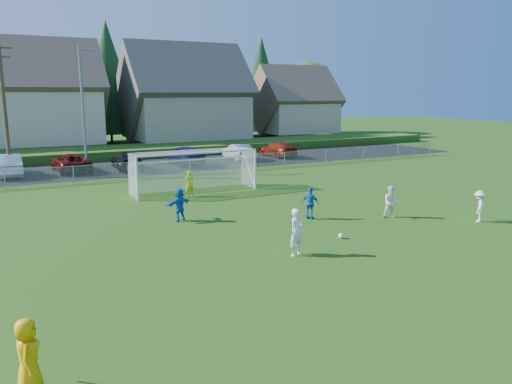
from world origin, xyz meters
TOP-DOWN VIEW (x-y plane):
  - ground at (0.00, 0.00)m, footprint 160.00×160.00m
  - asphalt_lot at (0.00, 27.50)m, footprint 60.00×60.00m
  - grass_embankment at (0.00, 35.00)m, footprint 70.00×6.00m
  - soccer_ball at (1.82, 3.99)m, footprint 0.22×0.22m
  - referee at (-10.22, -1.64)m, footprint 0.62×0.83m
  - player_white_a at (-0.94, 3.06)m, footprint 0.74×0.60m
  - player_white_b at (6.00, 5.63)m, footprint 0.94×0.89m
  - player_white_c at (9.09, 3.20)m, footprint 1.08×0.99m
  - player_blue_a at (2.50, 7.26)m, footprint 0.80×0.93m
  - player_blue_b at (-3.07, 9.79)m, footprint 1.50×0.98m
  - goalkeeper at (-0.75, 14.71)m, footprint 0.56×0.38m
  - car_b at (-9.64, 27.40)m, footprint 1.77×4.84m
  - car_c at (-5.39, 27.51)m, footprint 2.55×5.02m
  - car_d at (-1.36, 26.63)m, footprint 2.15×4.75m
  - car_e at (3.29, 26.53)m, footprint 2.11×4.85m
  - car_f at (8.61, 27.60)m, footprint 1.66×4.22m
  - car_g at (12.73, 27.78)m, footprint 2.02×4.70m
  - soccer_goal at (0.00, 16.05)m, footprint 7.42×1.90m
  - chainlink_fence at (0.00, 22.00)m, footprint 52.06×0.06m
  - streetlight at (-4.45, 26.00)m, footprint 1.38×0.18m
  - utility_pole at (-9.50, 27.00)m, footprint 1.60×0.26m
  - houses_row at (1.97, 42.46)m, footprint 53.90×11.45m
  - tree_row at (1.04, 48.74)m, footprint 65.98×12.36m

SIDE VIEW (x-z plane):
  - ground at x=0.00m, z-range 0.00..0.00m
  - asphalt_lot at x=0.00m, z-range 0.01..0.01m
  - soccer_ball at x=1.82m, z-range 0.00..0.22m
  - grass_embankment at x=0.00m, z-range 0.00..0.80m
  - chainlink_fence at x=0.00m, z-range 0.03..1.23m
  - car_g at x=12.73m, z-range 0.00..1.35m
  - car_d at x=-1.36m, z-range 0.00..1.35m
  - car_c at x=-5.39m, z-range 0.00..1.36m
  - car_f at x=8.61m, z-range 0.00..1.37m
  - player_white_c at x=9.09m, z-range 0.00..1.46m
  - player_blue_a at x=2.50m, z-range 0.00..1.49m
  - goalkeeper at x=-0.75m, z-range 0.00..1.51m
  - player_white_b at x=6.00m, z-range 0.00..1.53m
  - player_blue_b at x=-3.07m, z-range 0.00..1.55m
  - referee at x=-10.22m, z-range 0.00..1.55m
  - car_b at x=-9.64m, z-range 0.00..1.59m
  - car_e at x=3.29m, z-range 0.00..1.63m
  - player_white_a at x=-0.94m, z-range 0.00..1.74m
  - soccer_goal at x=0.00m, z-range 0.38..2.88m
  - streetlight at x=-4.45m, z-range 0.34..9.34m
  - utility_pole at x=-9.50m, z-range 0.15..10.15m
  - tree_row at x=1.04m, z-range 0.01..13.81m
  - houses_row at x=1.97m, z-range 0.69..13.97m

